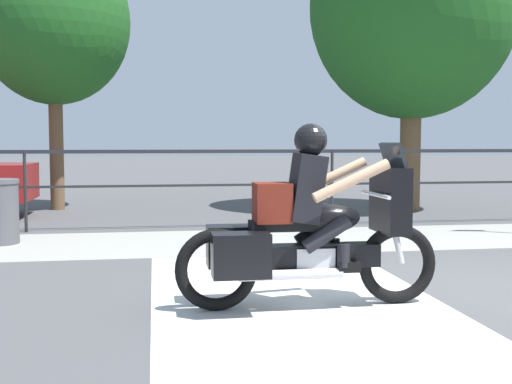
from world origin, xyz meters
The scene contains 7 objects.
ground_plane centered at (0.00, 0.00, 0.00)m, with size 120.00×120.00×0.00m, color #4C4C4F.
sidewalk_band centered at (0.00, 3.40, 0.01)m, with size 44.00×2.40×0.01m, color #99968E.
crosswalk_band centered at (-1.78, -0.20, 0.00)m, with size 2.61×6.00×0.01m, color silver.
fence_railing centered at (0.00, 4.92, 1.04)m, with size 36.00×0.05×1.33m.
motorcycle centered at (-1.73, -0.38, 0.70)m, with size 2.36×0.76×1.62m.
tree_behind_sign centered at (2.32, 7.10, 4.28)m, with size 4.30×4.30×6.66m.
tree_behind_car centered at (-5.11, 8.44, 3.99)m, with size 3.20×3.20×5.76m.
Camera 1 is at (-3.05, -5.82, 1.46)m, focal length 45.00 mm.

